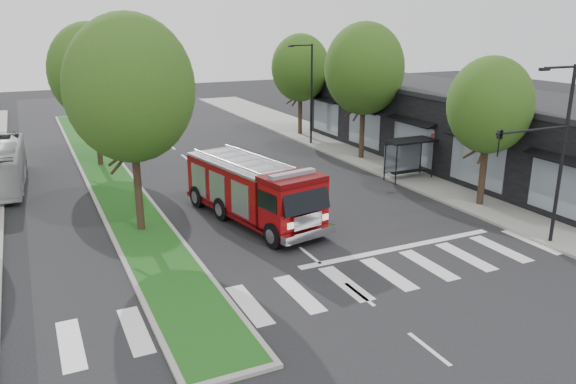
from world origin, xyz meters
TOP-DOWN VIEW (x-y plane):
  - ground at (0.00, 0.00)m, footprint 140.00×140.00m
  - sidewalk_right at (12.50, 10.00)m, footprint 5.00×80.00m
  - median at (-6.00, 18.00)m, footprint 3.00×50.00m
  - storefront_row at (17.00, 10.00)m, footprint 8.00×30.00m
  - bus_shelter at (11.20, 8.15)m, footprint 3.20×1.60m
  - tree_right_near at (11.50, 2.00)m, footprint 4.40×4.40m
  - tree_right_mid at (11.50, 14.00)m, footprint 5.60×5.60m
  - tree_right_far at (11.50, 24.00)m, footprint 5.00×5.00m
  - tree_median_near at (-6.00, 6.00)m, footprint 5.80×5.80m
  - tree_median_far at (-6.00, 20.00)m, footprint 5.60×5.60m
  - streetlight_right_near at (9.61, -3.50)m, footprint 4.08×0.22m
  - streetlight_right_far at (10.35, 20.00)m, footprint 2.11×0.20m
  - fire_engine at (-0.53, 5.21)m, footprint 4.52×9.72m
  - city_bus at (-12.00, 17.32)m, footprint 2.75×9.79m

SIDE VIEW (x-z plane):
  - ground at x=0.00m, z-range 0.00..0.00m
  - sidewalk_right at x=12.50m, z-range 0.00..0.15m
  - median at x=-6.00m, z-range 0.00..0.16m
  - city_bus at x=-12.00m, z-range 0.00..2.70m
  - fire_engine at x=-0.53m, z-range -0.07..3.18m
  - bus_shelter at x=11.20m, z-range 0.73..3.34m
  - storefront_row at x=17.00m, z-range 0.00..5.00m
  - streetlight_right_far at x=10.35m, z-range 0.48..8.48m
  - streetlight_right_near at x=9.61m, z-range 0.67..8.67m
  - tree_right_near at x=11.50m, z-range 1.48..9.53m
  - tree_right_far at x=11.50m, z-range 1.47..10.20m
  - tree_right_mid at x=11.50m, z-range 1.63..11.35m
  - tree_median_far at x=-6.00m, z-range 1.63..11.35m
  - tree_median_near at x=-6.00m, z-range 1.73..11.89m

